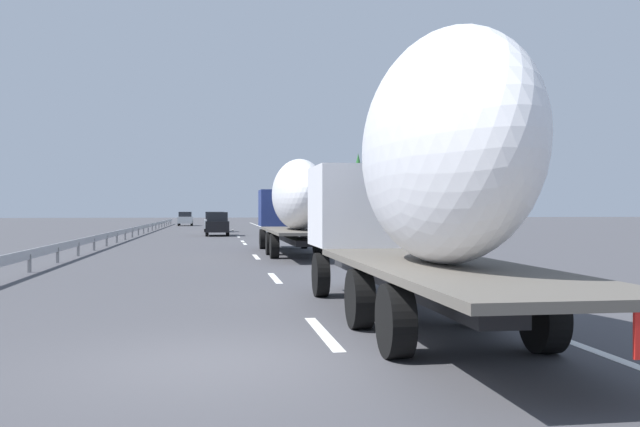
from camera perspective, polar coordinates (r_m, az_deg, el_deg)
The scene contains 23 objects.
ground_plane at distance 49.44m, azimuth -8.70°, elevation -2.07°, with size 260.00×260.00×0.00m, color #424247.
lane_stripe_0 at distance 11.72m, azimuth 0.23°, elevation -9.82°, with size 3.20×0.20×0.01m, color white.
lane_stripe_1 at distance 20.92m, azimuth -3.75°, elevation -5.33°, with size 3.20×0.20×0.01m, color white.
lane_stripe_2 at distance 30.25m, azimuth -5.29°, elevation -3.59°, with size 3.20×0.20×0.01m, color white.
lane_stripe_3 at distance 42.20m, azimuth -6.25°, elevation -2.48°, with size 3.20×0.20×0.01m, color white.
lane_stripe_4 at distance 44.61m, azimuth -6.38°, elevation -2.32°, with size 3.20×0.20×0.01m, color white.
lane_stripe_5 at distance 52.99m, azimuth -6.75°, elevation -1.91°, with size 3.20×0.20×0.01m, color white.
lane_stripe_6 at distance 68.41m, azimuth -7.19°, elevation -1.40°, with size 3.20×0.20×0.01m, color white.
lane_stripe_7 at distance 69.31m, azimuth -7.21°, elevation -1.38°, with size 3.20×0.20×0.01m, color white.
lane_stripe_8 at distance 98.85m, azimuth -7.65°, elevation -0.87°, with size 3.20×0.20×0.01m, color white.
edge_line_right at distance 54.71m, azimuth -2.92°, elevation -1.83°, with size 110.00×0.20×0.01m, color white.
truck_lead at distance 31.28m, azimuth -2.10°, elevation 1.01°, with size 13.46×2.55×4.25m.
truck_trailing at distance 12.28m, azimuth 8.34°, elevation 3.18°, with size 12.47×2.55×4.89m.
car_white_van at distance 64.91m, azimuth -8.68°, elevation -0.67°, with size 4.22×1.92×1.86m.
car_silver_hatch at distance 89.72m, azimuth -11.05°, elevation -0.42°, with size 4.16×1.82×1.78m.
car_black_suv at distance 54.97m, azimuth -8.48°, elevation -0.85°, with size 4.47×1.82×1.87m.
road_sign at distance 50.26m, azimuth -1.04°, elevation 0.67°, with size 0.10×0.90×3.45m.
tree_0 at distance 96.73m, azimuth -0.96°, elevation 0.99°, with size 3.73×3.73×5.14m.
tree_1 at distance 85.19m, azimuth -2.25°, elevation 1.27°, with size 3.15×3.15×5.63m.
tree_2 at distance 64.00m, azimuth 1.29°, elevation 1.94°, with size 3.95×3.95×6.08m.
tree_3 at distance 60.85m, azimuth 3.17°, elevation 2.26°, with size 2.69×2.69×7.02m.
tree_4 at distance 92.10m, azimuth -1.25°, elevation 1.62°, with size 3.22×3.22×6.65m.
guardrail_median at distance 52.76m, azimuth -15.23°, elevation -1.30°, with size 94.00×0.10×0.76m.
Camera 1 is at (-9.40, -0.01, 2.07)m, focal length 38.77 mm.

